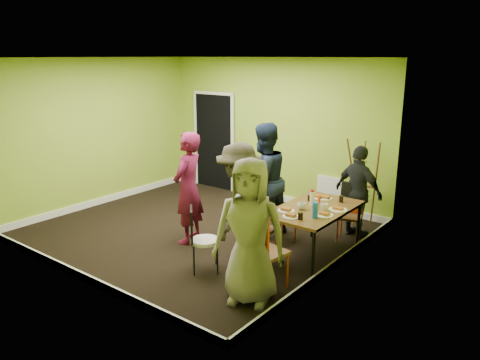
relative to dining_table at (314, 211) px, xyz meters
The scene contains 28 objects.
ground 2.18m from the dining_table, behind, with size 5.00×5.00×0.00m, color black.
room_walls 2.10m from the dining_table, behind, with size 5.04×4.54×2.82m.
dining_table is the anchor object (origin of this frame).
chair_left_far 0.86m from the dining_table, 163.96° to the left, with size 0.46×0.45×1.07m.
chair_left_near 0.87m from the dining_table, 136.10° to the right, with size 0.45×0.44×1.02m.
chair_back_end 1.06m from the dining_table, 84.01° to the left, with size 0.45×0.50×0.89m.
chair_front_end 1.24m from the dining_table, 90.51° to the right, with size 0.48×0.49×1.02m.
chair_bentwood 1.65m from the dining_table, 127.57° to the right, with size 0.49×0.49×0.89m.
easel 1.68m from the dining_table, 89.87° to the left, with size 0.60×0.56×1.50m.
plate_near_left 0.50m from the dining_table, 115.24° to the left, with size 0.24×0.24×0.01m, color white.
plate_near_right 0.44m from the dining_table, 122.90° to the right, with size 0.24×0.24×0.01m, color white.
plate_far_back 0.49m from the dining_table, 99.08° to the left, with size 0.22×0.22×0.01m, color white.
plate_far_front 0.54m from the dining_table, 95.70° to the right, with size 0.24×0.24×0.01m, color white.
plate_wall_back 0.34m from the dining_table, 19.89° to the left, with size 0.26×0.26×0.01m, color white.
plate_wall_front 0.35m from the dining_table, 37.35° to the right, with size 0.24×0.24×0.01m, color white.
thermos 0.18m from the dining_table, 138.26° to the left, with size 0.06×0.06×0.21m, color white.
blue_bottle 0.46m from the dining_table, 59.14° to the right, with size 0.08×0.08×0.22m, color blue.
orange_bottle 0.28m from the dining_table, 103.05° to the left, with size 0.04×0.04×0.08m, color #E14A15.
glass_mid 0.34m from the dining_table, 129.52° to the left, with size 0.07×0.07×0.09m, color black.
glass_back 0.52m from the dining_table, 68.57° to the left, with size 0.06×0.06×0.10m, color black.
glass_front 0.55m from the dining_table, 79.99° to the right, with size 0.07×0.07×0.10m, color black.
cup_a 0.22m from the dining_table, 122.38° to the right, with size 0.12×0.12×0.10m, color white.
cup_b 0.20m from the dining_table, ahead, with size 0.10×0.10×0.10m, color white.
person_standing 1.94m from the dining_table, 160.67° to the right, with size 0.63×0.42×1.73m, color maroon.
person_left_far 1.15m from the dining_table, 164.19° to the left, with size 0.89×0.69×1.83m, color #162037.
person_left_near 1.09m from the dining_table, 131.11° to the right, with size 1.11×0.64×1.72m, color #2D281E.
person_back_end 1.17m from the dining_table, 82.27° to the left, with size 0.87×0.36×1.48m, color black.
person_front_end 1.55m from the dining_table, 89.46° to the right, with size 0.85×0.55×1.74m, color gray.
Camera 1 is at (5.05, -5.37, 2.84)m, focal length 35.00 mm.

